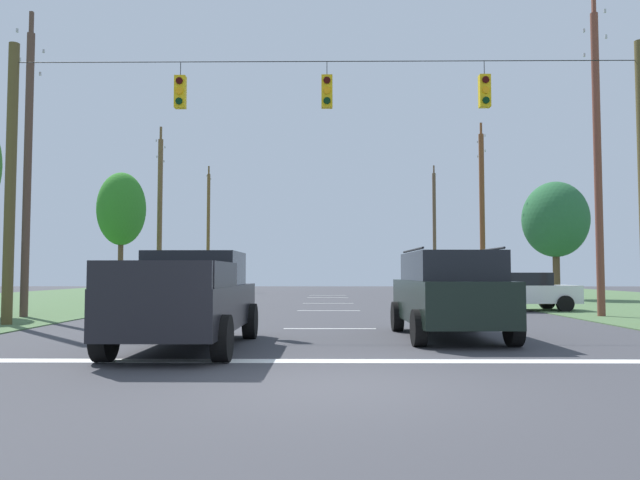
# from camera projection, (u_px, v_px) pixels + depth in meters

# --- Properties ---
(ground_plane) EXTENTS (120.00, 120.00, 0.00)m
(ground_plane) POSITION_uv_depth(u_px,v_px,m) (333.00, 386.00, 8.04)
(ground_plane) COLOR #3D3D42
(stop_bar_stripe) EXTENTS (15.35, 0.45, 0.01)m
(stop_bar_stripe) POSITION_uv_depth(u_px,v_px,m) (332.00, 361.00, 10.27)
(stop_bar_stripe) COLOR white
(stop_bar_stripe) RESTS_ON ground
(lane_dash_0) EXTENTS (2.50, 0.15, 0.01)m
(lane_dash_0) POSITION_uv_depth(u_px,v_px,m) (330.00, 329.00, 16.27)
(lane_dash_0) COLOR white
(lane_dash_0) RESTS_ON ground
(lane_dash_1) EXTENTS (2.50, 0.15, 0.01)m
(lane_dash_1) POSITION_uv_depth(u_px,v_px,m) (329.00, 311.00, 24.06)
(lane_dash_1) COLOR white
(lane_dash_1) RESTS_ON ground
(lane_dash_2) EXTENTS (2.50, 0.15, 0.01)m
(lane_dash_2) POSITION_uv_depth(u_px,v_px,m) (328.00, 303.00, 29.83)
(lane_dash_2) COLOR white
(lane_dash_2) RESTS_ON ground
(lane_dash_3) EXTENTS (2.50, 0.15, 0.01)m
(lane_dash_3) POSITION_uv_depth(u_px,v_px,m) (328.00, 298.00, 36.87)
(lane_dash_3) COLOR white
(lane_dash_3) RESTS_ON ground
(lane_dash_4) EXTENTS (2.50, 0.15, 0.01)m
(lane_dash_4) POSITION_uv_depth(u_px,v_px,m) (328.00, 295.00, 40.56)
(lane_dash_4) COLOR white
(lane_dash_4) RESTS_ON ground
(overhead_signal_span) EXTENTS (18.58, 0.31, 8.24)m
(overhead_signal_span) POSITION_uv_depth(u_px,v_px,m) (326.00, 169.00, 17.40)
(overhead_signal_span) COLOR brown
(overhead_signal_span) RESTS_ON ground
(pickup_truck) EXTENTS (2.29, 5.40, 1.95)m
(pickup_truck) POSITION_uv_depth(u_px,v_px,m) (190.00, 300.00, 12.14)
(pickup_truck) COLOR black
(pickup_truck) RESTS_ON ground
(suv_black) EXTENTS (2.28, 4.83, 2.05)m
(suv_black) POSITION_uv_depth(u_px,v_px,m) (449.00, 292.00, 13.97)
(suv_black) COLOR black
(suv_black) RESTS_ON ground
(distant_car_crossing_white) EXTENTS (4.34, 2.10, 1.52)m
(distant_car_crossing_white) POSITION_uv_depth(u_px,v_px,m) (520.00, 291.00, 24.00)
(distant_car_crossing_white) COLOR silver
(distant_car_crossing_white) RESTS_ON ground
(utility_pole_mid_right) EXTENTS (0.26, 1.80, 11.28)m
(utility_pole_mid_right) POSITION_uv_depth(u_px,v_px,m) (597.00, 153.00, 20.96)
(utility_pole_mid_right) COLOR brown
(utility_pole_mid_right) RESTS_ON ground
(utility_pole_far_right) EXTENTS (0.31, 1.82, 10.49)m
(utility_pole_far_right) POSITION_uv_depth(u_px,v_px,m) (482.00, 211.00, 35.79)
(utility_pole_far_right) COLOR brown
(utility_pole_far_right) RESTS_ON ground
(utility_pole_near_left) EXTENTS (0.29, 1.79, 10.70)m
(utility_pole_near_left) POSITION_uv_depth(u_px,v_px,m) (434.00, 230.00, 51.30)
(utility_pole_near_left) COLOR brown
(utility_pole_near_left) RESTS_ON ground
(utility_pole_far_left) EXTENTS (0.26, 1.94, 10.56)m
(utility_pole_far_left) POSITION_uv_depth(u_px,v_px,m) (28.00, 163.00, 20.61)
(utility_pole_far_left) COLOR brown
(utility_pole_far_left) RESTS_ON ground
(utility_pole_distant_right) EXTENTS (0.29, 1.93, 10.20)m
(utility_pole_distant_right) POSITION_uv_depth(u_px,v_px,m) (160.00, 214.00, 35.56)
(utility_pole_distant_right) COLOR brown
(utility_pole_distant_right) RESTS_ON ground
(utility_pole_distant_left) EXTENTS (0.27, 1.82, 10.58)m
(utility_pole_distant_left) POSITION_uv_depth(u_px,v_px,m) (208.00, 230.00, 50.90)
(utility_pole_distant_left) COLOR brown
(utility_pole_distant_left) RESTS_ON ground
(tree_roadside_right) EXTENTS (2.63, 2.63, 7.05)m
(tree_roadside_right) POSITION_uv_depth(u_px,v_px,m) (121.00, 209.00, 33.22)
(tree_roadside_right) COLOR brown
(tree_roadside_right) RESTS_ON ground
(tree_roadside_far_right) EXTENTS (3.70, 3.70, 6.72)m
(tree_roadside_far_right) POSITION_uv_depth(u_px,v_px,m) (555.00, 220.00, 34.39)
(tree_roadside_far_right) COLOR brown
(tree_roadside_far_right) RESTS_ON ground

